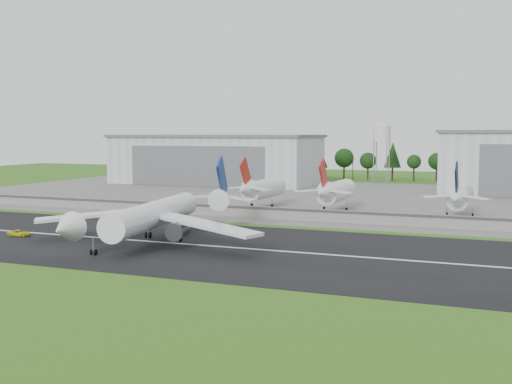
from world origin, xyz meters
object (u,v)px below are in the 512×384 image
at_px(main_airliner, 153,220).
at_px(parked_jet_navy, 460,197).
at_px(parked_jet_red_b, 334,191).
at_px(parked_jet_red_a, 260,189).
at_px(ground_vehicle, 19,233).

distance_m(main_airliner, parked_jet_navy, 89.31).
height_order(parked_jet_red_b, parked_jet_navy, parked_jet_red_b).
bearing_deg(parked_jet_red_b, main_airliner, -108.68).
distance_m(main_airliner, parked_jet_red_a, 67.06).
bearing_deg(parked_jet_red_a, main_airliner, -88.75).
bearing_deg(ground_vehicle, parked_jet_red_a, -39.49).
height_order(main_airliner, parked_jet_red_a, main_airliner).
xyz_separation_m(parked_jet_red_b, parked_jet_navy, (36.40, -0.03, -0.24)).
xyz_separation_m(main_airliner, parked_jet_navy, (59.05, 66.99, 1.28)).
relative_size(ground_vehicle, parked_jet_navy, 0.17).
height_order(ground_vehicle, parked_jet_red_b, parked_jet_red_b).
bearing_deg(parked_jet_navy, ground_vehicle, -142.06).
bearing_deg(main_airliner, ground_vehicle, -1.69).
distance_m(parked_jet_red_a, parked_jet_red_b, 24.13).
distance_m(ground_vehicle, parked_jet_red_b, 91.10).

